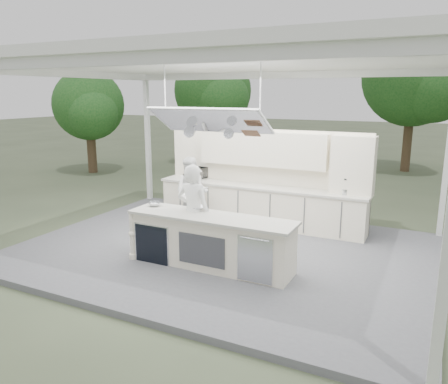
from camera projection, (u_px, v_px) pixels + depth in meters
The scene contains 12 objects.
ground at pixel (223, 254), 8.86m from camera, with size 90.00×90.00×0.00m, color #4E583C.
stage_deck at pixel (223, 252), 8.85m from camera, with size 8.00×6.00×0.12m, color #5A5B5F.
tent at pixel (223, 65), 8.02m from camera, with size 8.20×6.20×3.86m.
demo_island at pixel (210, 241), 7.86m from camera, with size 3.10×0.79×0.95m.
back_counter at pixel (259, 205), 10.39m from camera, with size 5.08×0.72×0.95m.
back_wall_unit at pixel (281, 164), 10.16m from camera, with size 5.05×0.48×2.25m.
tree_cluster at pixel (333, 90), 16.73m from camera, with size 19.55×9.40×5.85m.
head_chef at pixel (193, 212), 8.14m from camera, with size 0.66×0.44×1.82m, color white.
sous_chef at pixel (192, 192), 10.15m from camera, with size 0.80×0.62×1.65m, color silver.
toaster_oven at pixel (196, 172), 11.19m from camera, with size 0.53×0.36×0.29m, color #B7B9BE.
bowl_large at pixel (198, 208), 8.14m from camera, with size 0.29×0.29×0.07m, color silver.
bowl_small at pixel (155, 204), 8.42m from camera, with size 0.23×0.23×0.07m, color silver.
Camera 1 is at (3.73, -7.48, 3.21)m, focal length 35.00 mm.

